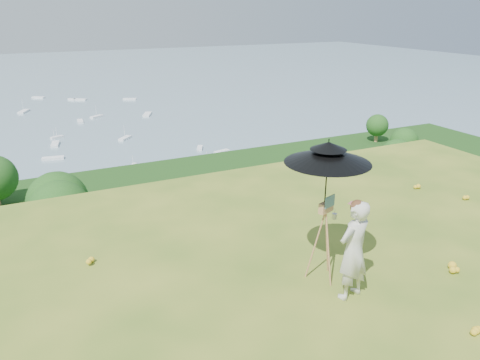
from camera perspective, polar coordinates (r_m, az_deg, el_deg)
ground at (r=7.40m, az=23.22°, el=-14.96°), size 14.00×14.00×0.00m
shoreline_tier at (r=88.47m, az=-19.93°, el=-7.94°), size 170.00×28.00×8.00m
bay_water at (r=246.73m, az=-24.74°, el=9.62°), size 700.00×700.00×0.00m
slope_trees at (r=43.45m, az=-16.75°, el=-6.65°), size 110.00×50.00×6.00m
harbor_town at (r=85.72m, az=-20.45°, el=-4.10°), size 110.00×22.00×5.00m
wildflowers at (r=7.50m, az=21.85°, el=-13.71°), size 10.00×10.50×0.12m
painter at (r=7.03m, az=13.66°, el=-8.32°), size 0.63×0.48×1.55m
field_easel at (r=7.43m, az=10.19°, el=-6.92°), size 0.69×0.69×1.43m
sun_umbrella at (r=7.04m, az=10.51°, el=0.57°), size 1.61×1.61×1.12m
painter_cap at (r=6.71m, az=14.17°, el=-2.80°), size 0.27×0.29×0.10m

